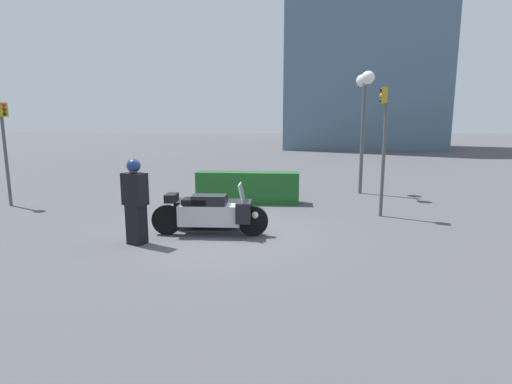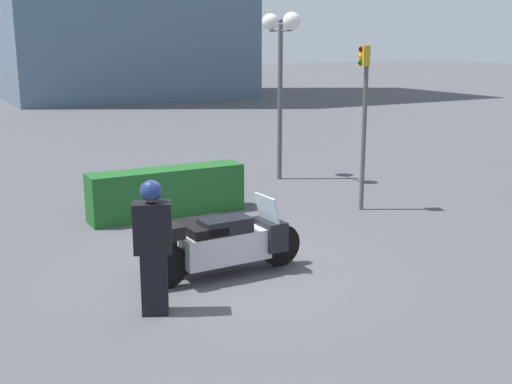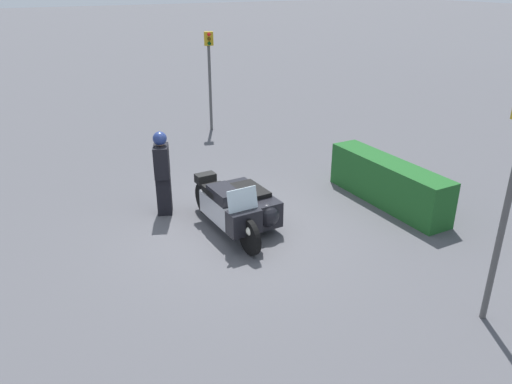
{
  "view_description": "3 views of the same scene",
  "coord_description": "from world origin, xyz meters",
  "px_view_note": "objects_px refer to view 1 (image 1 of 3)",
  "views": [
    {
      "loc": [
        1.57,
        -8.71,
        2.49
      ],
      "look_at": [
        0.87,
        0.04,
        0.93
      ],
      "focal_mm": 28.0,
      "sensor_mm": 36.0,
      "label": 1
    },
    {
      "loc": [
        -4.07,
        -8.41,
        3.43
      ],
      "look_at": [
        0.59,
        0.13,
        1.13
      ],
      "focal_mm": 45.0,
      "sensor_mm": 36.0,
      "label": 2
    },
    {
      "loc": [
        7.67,
        -3.84,
        4.58
      ],
      "look_at": [
        0.48,
        0.08,
        1.0
      ],
      "focal_mm": 35.0,
      "sensor_mm": 36.0,
      "label": 3
    }
  ],
  "objects_px": {
    "police_motorcycle": "(213,211)",
    "traffic_light_far": "(5,138)",
    "twin_lamp_post": "(364,95)",
    "traffic_light_near": "(384,133)",
    "hedge_bush_curbside": "(248,187)",
    "officer_rider": "(135,199)"
  },
  "relations": [
    {
      "from": "hedge_bush_curbside",
      "to": "traffic_light_far",
      "type": "bearing_deg",
      "value": -171.59
    },
    {
      "from": "police_motorcycle",
      "to": "traffic_light_near",
      "type": "relative_size",
      "value": 0.77
    },
    {
      "from": "police_motorcycle",
      "to": "officer_rider",
      "type": "relative_size",
      "value": 1.47
    },
    {
      "from": "twin_lamp_post",
      "to": "traffic_light_near",
      "type": "bearing_deg",
      "value": -91.45
    },
    {
      "from": "police_motorcycle",
      "to": "traffic_light_far",
      "type": "relative_size",
      "value": 0.85
    },
    {
      "from": "police_motorcycle",
      "to": "traffic_light_near",
      "type": "bearing_deg",
      "value": 22.43
    },
    {
      "from": "twin_lamp_post",
      "to": "hedge_bush_curbside",
      "type": "bearing_deg",
      "value": -152.6
    },
    {
      "from": "traffic_light_near",
      "to": "traffic_light_far",
      "type": "height_order",
      "value": "traffic_light_near"
    },
    {
      "from": "officer_rider",
      "to": "traffic_light_near",
      "type": "distance_m",
      "value": 6.37
    },
    {
      "from": "police_motorcycle",
      "to": "hedge_bush_curbside",
      "type": "xyz_separation_m",
      "value": [
        0.45,
        3.32,
        0.01
      ]
    },
    {
      "from": "officer_rider",
      "to": "twin_lamp_post",
      "type": "height_order",
      "value": "twin_lamp_post"
    },
    {
      "from": "officer_rider",
      "to": "traffic_light_far",
      "type": "distance_m",
      "value": 6.24
    },
    {
      "from": "twin_lamp_post",
      "to": "traffic_light_far",
      "type": "relative_size",
      "value": 1.35
    },
    {
      "from": "twin_lamp_post",
      "to": "traffic_light_near",
      "type": "xyz_separation_m",
      "value": [
        -0.09,
        -3.44,
        -1.16
      ]
    },
    {
      "from": "police_motorcycle",
      "to": "traffic_light_near",
      "type": "distance_m",
      "value": 4.84
    },
    {
      "from": "hedge_bush_curbside",
      "to": "traffic_light_near",
      "type": "bearing_deg",
      "value": -21.98
    },
    {
      "from": "traffic_light_near",
      "to": "traffic_light_far",
      "type": "xyz_separation_m",
      "value": [
        -10.68,
        0.45,
        -0.19
      ]
    },
    {
      "from": "twin_lamp_post",
      "to": "traffic_light_far",
      "type": "bearing_deg",
      "value": -164.49
    },
    {
      "from": "police_motorcycle",
      "to": "traffic_light_far",
      "type": "distance_m",
      "value": 7.11
    },
    {
      "from": "traffic_light_near",
      "to": "officer_rider",
      "type": "bearing_deg",
      "value": 41.48
    },
    {
      "from": "hedge_bush_curbside",
      "to": "traffic_light_near",
      "type": "height_order",
      "value": "traffic_light_near"
    },
    {
      "from": "police_motorcycle",
      "to": "traffic_light_far",
      "type": "bearing_deg",
      "value": 159.18
    }
  ]
}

